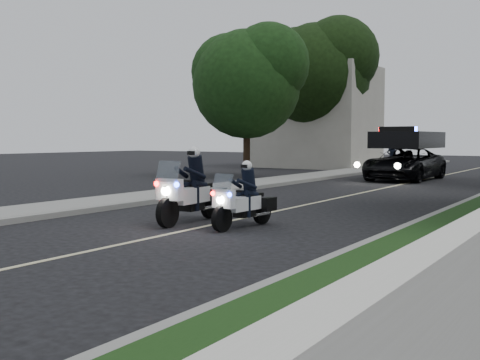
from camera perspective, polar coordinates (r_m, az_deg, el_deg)
name	(u,v)px	position (r m, az deg, el deg)	size (l,w,h in m)	color
ground	(206,226)	(13.14, -3.45, -4.68)	(120.00, 120.00, 0.00)	black
curb_left	(272,185)	(23.67, 3.25, -0.53)	(0.20, 60.00, 0.15)	gray
sidewalk_left	(250,184)	(24.24, 1.01, -0.40)	(2.00, 60.00, 0.16)	gray
building_far	(315,118)	(40.51, 7.56, 6.26)	(8.00, 6.00, 7.00)	#A8A396
lane_marking	(365,192)	(21.90, 12.54, -1.20)	(0.12, 50.00, 0.01)	#BFB78C
police_moto_left	(191,223)	(13.74, -4.98, -4.30)	(0.76, 2.17, 1.85)	silver
police_moto_right	(243,228)	(12.92, 0.35, -4.82)	(0.63, 1.81, 1.54)	white
police_suv	(404,180)	(28.75, 16.25, 0.00)	(2.65, 5.72, 2.78)	black
bicycle	(391,174)	(32.97, 15.05, 0.54)	(0.65, 1.86, 0.97)	black
cyclist	(391,174)	(32.97, 15.05, 0.54)	(0.57, 0.38, 1.59)	black
tree_left_near	(247,177)	(29.48, 0.67, 0.27)	(5.62, 5.62, 9.36)	#193D14
tree_left_far	(315,168)	(39.17, 7.63, 1.21)	(7.24, 7.24, 12.06)	black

